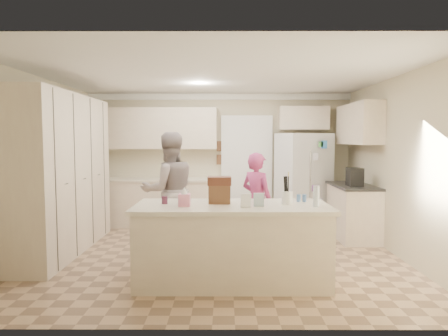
{
  "coord_description": "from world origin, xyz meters",
  "views": [
    {
      "loc": [
        0.12,
        -5.73,
        1.69
      ],
      "look_at": [
        0.1,
        0.35,
        1.25
      ],
      "focal_mm": 32.0,
      "sensor_mm": 36.0,
      "label": 1
    }
  ],
  "objects_px": {
    "teen_girl": "(257,201)",
    "dollhouse_body": "(219,194)",
    "refrigerator": "(303,180)",
    "utensil_crock": "(287,198)",
    "teen_boy": "(169,191)",
    "tissue_box": "(184,200)",
    "island_base": "(232,245)",
    "coffee_maker": "(355,177)"
  },
  "relations": [
    {
      "from": "island_base",
      "to": "teen_girl",
      "type": "bearing_deg",
      "value": 74.31
    },
    {
      "from": "refrigerator",
      "to": "island_base",
      "type": "height_order",
      "value": "refrigerator"
    },
    {
      "from": "refrigerator",
      "to": "teen_boy",
      "type": "height_order",
      "value": "refrigerator"
    },
    {
      "from": "teen_girl",
      "to": "dollhouse_body",
      "type": "bearing_deg",
      "value": 109.63
    },
    {
      "from": "utensil_crock",
      "to": "dollhouse_body",
      "type": "xyz_separation_m",
      "value": [
        -0.8,
        0.05,
        0.04
      ]
    },
    {
      "from": "dollhouse_body",
      "to": "coffee_maker",
      "type": "bearing_deg",
      "value": 39.29
    },
    {
      "from": "utensil_crock",
      "to": "tissue_box",
      "type": "xyz_separation_m",
      "value": [
        -1.2,
        -0.15,
        -0.0
      ]
    },
    {
      "from": "coffee_maker",
      "to": "teen_girl",
      "type": "xyz_separation_m",
      "value": [
        -1.64,
        -0.46,
        -0.33
      ]
    },
    {
      "from": "coffee_maker",
      "to": "island_base",
      "type": "bearing_deg",
      "value": -137.17
    },
    {
      "from": "utensil_crock",
      "to": "teen_boy",
      "type": "xyz_separation_m",
      "value": [
        -1.59,
        1.4,
        -0.1
      ]
    },
    {
      "from": "dollhouse_body",
      "to": "teen_boy",
      "type": "height_order",
      "value": "teen_boy"
    },
    {
      "from": "utensil_crock",
      "to": "tissue_box",
      "type": "height_order",
      "value": "utensil_crock"
    },
    {
      "from": "island_base",
      "to": "teen_boy",
      "type": "relative_size",
      "value": 1.22
    },
    {
      "from": "refrigerator",
      "to": "utensil_crock",
      "type": "distance_m",
      "value": 3.06
    },
    {
      "from": "coffee_maker",
      "to": "island_base",
      "type": "relative_size",
      "value": 0.14
    },
    {
      "from": "tissue_box",
      "to": "teen_boy",
      "type": "relative_size",
      "value": 0.08
    },
    {
      "from": "teen_boy",
      "to": "teen_girl",
      "type": "height_order",
      "value": "teen_boy"
    },
    {
      "from": "tissue_box",
      "to": "teen_girl",
      "type": "relative_size",
      "value": 0.09
    },
    {
      "from": "utensil_crock",
      "to": "tissue_box",
      "type": "distance_m",
      "value": 1.21
    },
    {
      "from": "utensil_crock",
      "to": "teen_boy",
      "type": "height_order",
      "value": "teen_boy"
    },
    {
      "from": "teen_boy",
      "to": "teen_girl",
      "type": "distance_m",
      "value": 1.36
    },
    {
      "from": "island_base",
      "to": "tissue_box",
      "type": "relative_size",
      "value": 15.71
    },
    {
      "from": "utensil_crock",
      "to": "tissue_box",
      "type": "bearing_deg",
      "value": -172.87
    },
    {
      "from": "tissue_box",
      "to": "dollhouse_body",
      "type": "height_order",
      "value": "dollhouse_body"
    },
    {
      "from": "coffee_maker",
      "to": "refrigerator",
      "type": "bearing_deg",
      "value": 119.4
    },
    {
      "from": "refrigerator",
      "to": "teen_girl",
      "type": "bearing_deg",
      "value": -144.46
    },
    {
      "from": "dollhouse_body",
      "to": "teen_boy",
      "type": "relative_size",
      "value": 0.14
    },
    {
      "from": "utensil_crock",
      "to": "teen_boy",
      "type": "bearing_deg",
      "value": 138.75
    },
    {
      "from": "refrigerator",
      "to": "teen_boy",
      "type": "bearing_deg",
      "value": -167.99
    },
    {
      "from": "island_base",
      "to": "tissue_box",
      "type": "bearing_deg",
      "value": -169.7
    },
    {
      "from": "island_base",
      "to": "coffee_maker",
      "type": "bearing_deg",
      "value": 42.83
    },
    {
      "from": "coffee_maker",
      "to": "tissue_box",
      "type": "xyz_separation_m",
      "value": [
        -2.6,
        -2.0,
        -0.07
      ]
    },
    {
      "from": "utensil_crock",
      "to": "dollhouse_body",
      "type": "height_order",
      "value": "dollhouse_body"
    },
    {
      "from": "teen_girl",
      "to": "refrigerator",
      "type": "bearing_deg",
      "value": -80.92
    },
    {
      "from": "dollhouse_body",
      "to": "teen_boy",
      "type": "xyz_separation_m",
      "value": [
        -0.79,
        1.35,
        -0.14
      ]
    },
    {
      "from": "coffee_maker",
      "to": "teen_girl",
      "type": "height_order",
      "value": "teen_girl"
    },
    {
      "from": "dollhouse_body",
      "to": "teen_boy",
      "type": "bearing_deg",
      "value": 120.48
    },
    {
      "from": "coffee_maker",
      "to": "utensil_crock",
      "type": "height_order",
      "value": "coffee_maker"
    },
    {
      "from": "teen_girl",
      "to": "coffee_maker",
      "type": "bearing_deg",
      "value": -122.38
    },
    {
      "from": "utensil_crock",
      "to": "dollhouse_body",
      "type": "relative_size",
      "value": 0.58
    },
    {
      "from": "island_base",
      "to": "teen_boy",
      "type": "height_order",
      "value": "teen_boy"
    },
    {
      "from": "refrigerator",
      "to": "teen_girl",
      "type": "relative_size",
      "value": 1.21
    }
  ]
}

